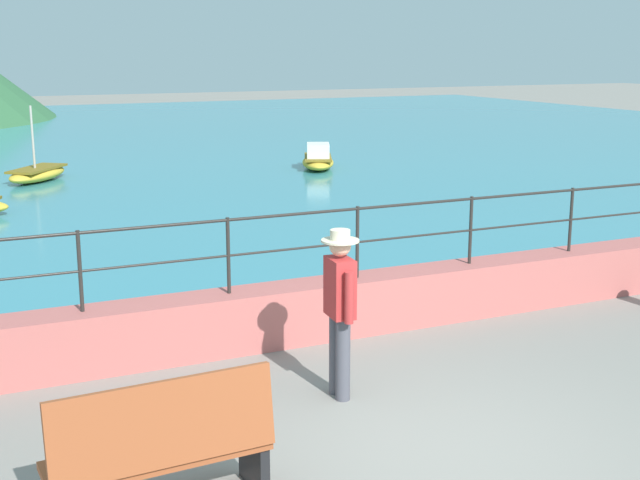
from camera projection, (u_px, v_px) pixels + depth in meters
ground_plane at (436, 450)px, 7.53m from camera, size 120.00×120.00×0.00m
promenade_wall at (295, 313)px, 10.29m from camera, size 20.00×0.56×0.70m
railing at (295, 235)px, 10.07m from camera, size 18.44×0.04×0.90m
lake_water at (49, 146)px, 30.42m from camera, size 64.00×44.32×0.06m
bench_main at (161, 448)px, 6.35m from camera, size 1.73×0.64×1.13m
person_walking at (340, 305)px, 8.48m from camera, size 0.38×0.57×1.75m
boat_0 at (37, 173)px, 22.25m from camera, size 2.10×2.38×1.98m
boat_2 at (318, 160)px, 24.49m from camera, size 1.74×2.47×0.76m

